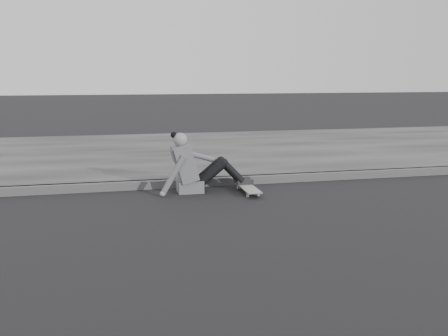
# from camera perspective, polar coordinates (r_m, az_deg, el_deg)

# --- Properties ---
(ground) EXTENTS (80.00, 80.00, 0.00)m
(ground) POSITION_cam_1_polar(r_m,az_deg,el_deg) (6.00, 21.17, -6.25)
(ground) COLOR black
(ground) RESTS_ON ground
(curb) EXTENTS (24.00, 0.16, 0.12)m
(curb) POSITION_cam_1_polar(r_m,az_deg,el_deg) (8.18, 11.14, -0.93)
(curb) COLOR #484848
(curb) RESTS_ON ground
(sidewalk) EXTENTS (24.00, 6.00, 0.12)m
(sidewalk) POSITION_cam_1_polar(r_m,az_deg,el_deg) (10.96, 4.75, 2.13)
(sidewalk) COLOR #393939
(sidewalk) RESTS_ON ground
(skateboard) EXTENTS (0.20, 0.78, 0.09)m
(skateboard) POSITION_cam_1_polar(r_m,az_deg,el_deg) (7.16, 2.75, -2.28)
(skateboard) COLOR gray
(skateboard) RESTS_ON ground
(seated_woman) EXTENTS (1.38, 0.46, 0.88)m
(seated_woman) POSITION_cam_1_polar(r_m,az_deg,el_deg) (7.18, -3.42, 0.11)
(seated_woman) COLOR #5A5A5D
(seated_woman) RESTS_ON ground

